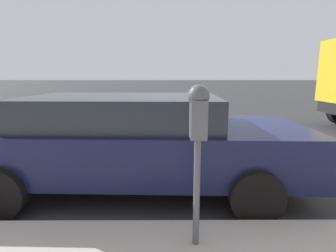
% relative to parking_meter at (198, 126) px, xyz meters
% --- Properties ---
extents(ground_plane, '(220.00, 220.00, 0.00)m').
position_rel_parking_meter_xyz_m(ground_plane, '(2.61, -0.33, -1.27)').
color(ground_plane, '#333335').
extents(parking_meter, '(0.21, 0.19, 1.50)m').
position_rel_parking_meter_xyz_m(parking_meter, '(0.00, 0.00, 0.00)').
color(parking_meter, '#4C5156').
rests_on(parking_meter, sidewalk).
extents(car_navy, '(2.27, 4.95, 1.41)m').
position_rel_parking_meter_xyz_m(car_navy, '(1.60, 0.76, -0.51)').
color(car_navy, '#14193D').
rests_on(car_navy, ground_plane).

